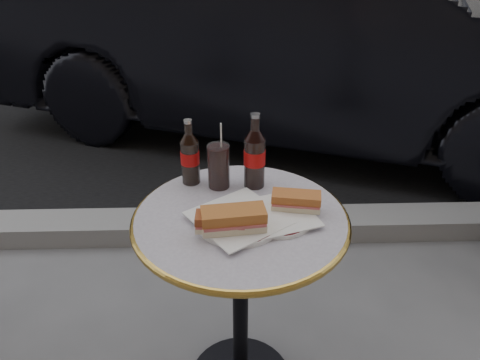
{
  "coord_description": "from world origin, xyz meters",
  "views": [
    {
      "loc": [
        -0.04,
        -1.1,
        1.48
      ],
      "look_at": [
        0.0,
        0.05,
        0.82
      ],
      "focal_mm": 35.0,
      "sensor_mm": 36.0,
      "label": 1
    }
  ],
  "objects_px": {
    "bistro_table": "(240,309)",
    "plate_left": "(239,220)",
    "cola_bottle_right": "(255,151)",
    "cola_bottle_left": "(190,152)",
    "cola_glass": "(219,166)",
    "parked_car": "(304,33)",
    "plate_right": "(276,216)"
  },
  "relations": [
    {
      "from": "bistro_table",
      "to": "plate_left",
      "type": "relative_size",
      "value": 3.04
    },
    {
      "from": "bistro_table",
      "to": "cola_bottle_right",
      "type": "relative_size",
      "value": 3.03
    },
    {
      "from": "bistro_table",
      "to": "cola_bottle_left",
      "type": "xyz_separation_m",
      "value": [
        -0.15,
        0.19,
        0.47
      ]
    },
    {
      "from": "cola_bottle_right",
      "to": "cola_glass",
      "type": "bearing_deg",
      "value": -179.21
    },
    {
      "from": "plate_left",
      "to": "cola_glass",
      "type": "distance_m",
      "value": 0.22
    },
    {
      "from": "cola_bottle_right",
      "to": "parked_car",
      "type": "relative_size",
      "value": 0.05
    },
    {
      "from": "plate_left",
      "to": "parked_car",
      "type": "distance_m",
      "value": 2.33
    },
    {
      "from": "cola_glass",
      "to": "cola_bottle_right",
      "type": "bearing_deg",
      "value": 0.79
    },
    {
      "from": "cola_bottle_right",
      "to": "cola_glass",
      "type": "distance_m",
      "value": 0.12
    },
    {
      "from": "cola_bottle_right",
      "to": "parked_car",
      "type": "height_order",
      "value": "parked_car"
    },
    {
      "from": "plate_right",
      "to": "cola_bottle_left",
      "type": "height_order",
      "value": "cola_bottle_left"
    },
    {
      "from": "cola_bottle_left",
      "to": "parked_car",
      "type": "height_order",
      "value": "parked_car"
    },
    {
      "from": "cola_bottle_left",
      "to": "cola_bottle_right",
      "type": "distance_m",
      "value": 0.2
    },
    {
      "from": "bistro_table",
      "to": "cola_bottle_right",
      "type": "distance_m",
      "value": 0.52
    },
    {
      "from": "plate_right",
      "to": "parked_car",
      "type": "height_order",
      "value": "parked_car"
    },
    {
      "from": "cola_bottle_left",
      "to": "parked_car",
      "type": "bearing_deg",
      "value": 71.81
    },
    {
      "from": "plate_right",
      "to": "cola_glass",
      "type": "relative_size",
      "value": 1.47
    },
    {
      "from": "bistro_table",
      "to": "plate_right",
      "type": "bearing_deg",
      "value": -7.93
    },
    {
      "from": "plate_right",
      "to": "cola_bottle_right",
      "type": "bearing_deg",
      "value": 106.21
    },
    {
      "from": "plate_left",
      "to": "parked_car",
      "type": "relative_size",
      "value": 0.05
    },
    {
      "from": "bistro_table",
      "to": "plate_right",
      "type": "distance_m",
      "value": 0.39
    },
    {
      "from": "plate_left",
      "to": "cola_bottle_left",
      "type": "bearing_deg",
      "value": 122.52
    },
    {
      "from": "plate_right",
      "to": "cola_glass",
      "type": "bearing_deg",
      "value": 132.18
    },
    {
      "from": "cola_bottle_right",
      "to": "cola_glass",
      "type": "xyz_separation_m",
      "value": [
        -0.11,
        -0.0,
        -0.05
      ]
    },
    {
      "from": "bistro_table",
      "to": "cola_bottle_right",
      "type": "bearing_deg",
      "value": 73.96
    },
    {
      "from": "plate_left",
      "to": "cola_bottle_right",
      "type": "height_order",
      "value": "cola_bottle_right"
    },
    {
      "from": "bistro_table",
      "to": "parked_car",
      "type": "bearing_deg",
      "value": 76.92
    },
    {
      "from": "plate_left",
      "to": "bistro_table",
      "type": "bearing_deg",
      "value": 79.41
    },
    {
      "from": "plate_left",
      "to": "cola_bottle_left",
      "type": "xyz_separation_m",
      "value": [
        -0.14,
        0.23,
        0.1
      ]
    },
    {
      "from": "cola_bottle_left",
      "to": "cola_bottle_right",
      "type": "xyz_separation_m",
      "value": [
        0.2,
        -0.03,
        0.01
      ]
    },
    {
      "from": "cola_bottle_left",
      "to": "bistro_table",
      "type": "bearing_deg",
      "value": -52.25
    },
    {
      "from": "bistro_table",
      "to": "parked_car",
      "type": "height_order",
      "value": "parked_car"
    }
  ]
}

